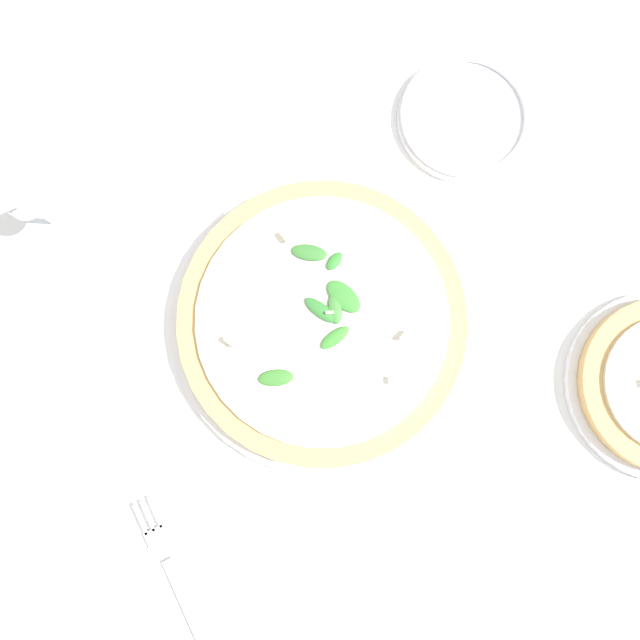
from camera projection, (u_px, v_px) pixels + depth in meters
ground_plane at (300, 352)px, 0.72m from camera, size 6.00×6.00×0.00m
pizza_arugula_main at (320, 322)px, 0.71m from camera, size 0.35×0.35×0.05m
wine_glass at (12, 194)px, 0.65m from camera, size 0.08×0.08×0.14m
napkin at (178, 586)px, 0.68m from camera, size 0.16×0.11×0.01m
fork at (174, 581)px, 0.68m from camera, size 0.19×0.05×0.00m
side_plate_white at (462, 118)px, 0.76m from camera, size 0.16×0.16×0.02m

